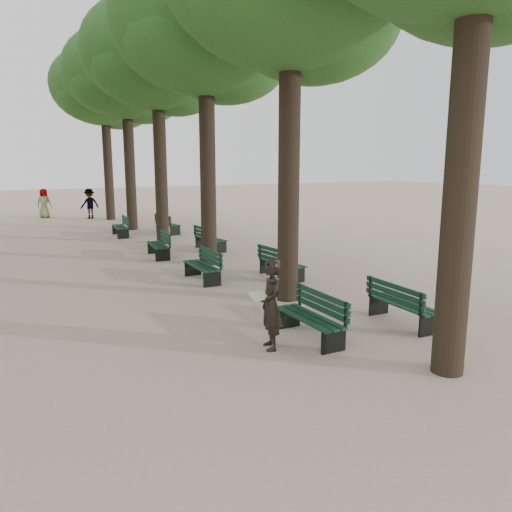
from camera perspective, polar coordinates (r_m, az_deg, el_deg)
name	(u,v)px	position (r m, az deg, el deg)	size (l,w,h in m)	color
ground	(304,348)	(9.50, 5.51, -10.47)	(120.00, 120.00, 0.00)	#C2A993
tree_central_2	(205,23)	(17.16, -5.83, 24.95)	(6.00, 6.00, 9.95)	#33261C
tree_central_3	(157,53)	(21.75, -11.29, 21.76)	(6.00, 6.00, 9.95)	#33261C
tree_central_4	(125,73)	(26.48, -14.70, 19.61)	(6.00, 6.00, 9.95)	#33261C
tree_central_5	(104,86)	(31.30, -17.01, 18.07)	(6.00, 6.00, 9.95)	#33261C
bench_left_0	(310,326)	(9.88, 6.14, -7.95)	(0.60, 1.81, 0.92)	black
bench_left_1	(202,272)	(14.59, -6.19, -1.80)	(0.61, 1.81, 0.92)	black
bench_left_2	(158,250)	(18.45, -11.10, 0.71)	(0.77, 1.85, 0.92)	black
bench_left_3	(120,231)	(23.99, -15.25, 2.82)	(0.71, 1.84, 0.92)	black
bench_right_0	(403,312)	(11.14, 16.42, -6.16)	(0.66, 1.83, 0.92)	black
bench_right_1	(282,269)	(14.95, 2.94, -1.44)	(0.70, 1.84, 0.92)	black
bench_right_2	(211,243)	(19.67, -5.21, 1.48)	(0.73, 1.85, 0.92)	black
bench_right_3	(168,228)	(24.49, -10.02, 3.19)	(0.78, 1.86, 0.92)	black
man_with_map	(271,305)	(9.19, 1.70, -5.59)	(0.68, 0.74, 1.69)	black
pedestrian_d	(44,203)	(33.50, -23.06, 5.57)	(0.87, 0.36, 1.79)	#262628
pedestrian_b	(90,204)	(32.08, -18.48, 5.70)	(1.17, 0.36, 1.81)	#262628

